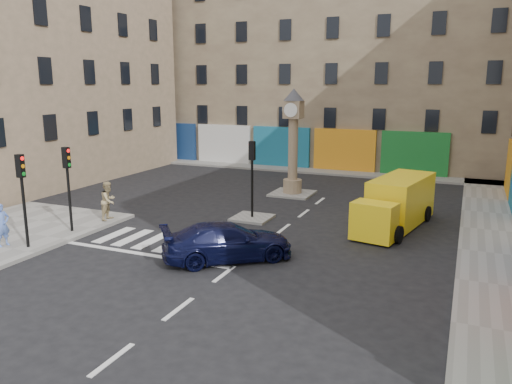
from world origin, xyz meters
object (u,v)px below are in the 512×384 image
Objects in this scene: traffic_light_left_near at (22,186)px; pedestrian_tan at (109,201)px; clock_pillar at (293,135)px; traffic_light_island at (252,167)px; pedestrian_blue at (2,225)px; traffic_light_left_far at (68,176)px; navy_sedan at (228,242)px; yellow_van at (396,203)px.

pedestrian_tan is at bearing 86.24° from traffic_light_left_near.
pedestrian_tan is (-6.00, -9.23, -2.48)m from clock_pillar.
pedestrian_blue is at bearing -132.11° from traffic_light_island.
navy_sedan is at bearing -1.71° from traffic_light_left_far.
clock_pillar is 0.95× the size of yellow_van.
traffic_light_left_far is at bearing -118.94° from clock_pillar.
traffic_light_left_far reaches higher than pedestrian_blue.
navy_sedan is 7.84m from pedestrian_tan.
clock_pillar is at bearing 156.40° from yellow_van.
traffic_light_left_near is 2.01× the size of pedestrian_tan.
yellow_van is (12.93, 9.19, -1.51)m from traffic_light_left_near.
traffic_light_island is (6.30, 5.40, -0.03)m from traffic_light_left_far.
traffic_light_left_far is (0.00, 2.40, 0.00)m from traffic_light_left_near.
traffic_light_left_near reaches higher than pedestrian_blue.
clock_pillar reaches higher than traffic_light_island.
traffic_light_island is 11.00m from pedestrian_blue.
traffic_light_island is 2.13× the size of pedestrian_blue.
traffic_light_left_near is at bearing -133.40° from yellow_van.
pedestrian_tan is at bearing -6.80° from pedestrian_blue.
traffic_light_left_near is 1.00× the size of traffic_light_left_far.
navy_sedan is at bearing -82.87° from clock_pillar.
traffic_light_left_near is at bearing 65.80° from navy_sedan.
pedestrian_blue is at bearing -110.48° from traffic_light_left_far.
traffic_light_left_far is 2.01× the size of pedestrian_tan.
navy_sedan is at bearing -75.52° from traffic_light_island.
traffic_light_left_near is 15.19m from clock_pillar.
traffic_light_left_near is 15.93m from yellow_van.
yellow_van is (6.63, -4.61, -2.43)m from clock_pillar.
traffic_light_left_far reaches higher than navy_sedan.
yellow_van is 3.48× the size of pedestrian_tan.
yellow_van reaches higher than pedestrian_blue.
yellow_van is at bearing 35.40° from traffic_light_left_near.
pedestrian_blue is (-1.00, -2.67, -1.60)m from traffic_light_left_far.
traffic_light_left_near is 2.13× the size of pedestrian_blue.
pedestrian_blue is at bearing -117.42° from clock_pillar.
traffic_light_island is 6.93m from yellow_van.
clock_pillar is at bearing -32.69° from navy_sedan.
navy_sedan is 0.76× the size of yellow_van.
traffic_light_island is (6.30, 7.80, -0.03)m from traffic_light_left_near.
yellow_van is at bearing 11.81° from traffic_light_island.
navy_sedan is at bearing -66.18° from pedestrian_blue.
traffic_light_left_near is 8.28m from navy_sedan.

